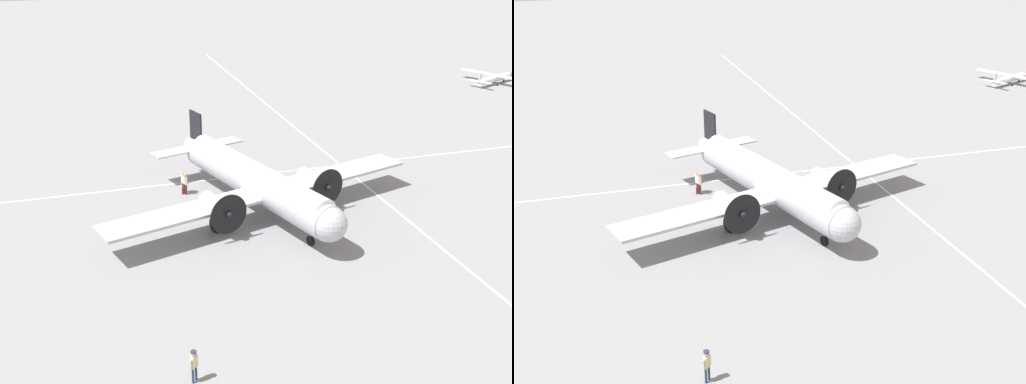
{
  "view_description": "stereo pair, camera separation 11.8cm",
  "coord_description": "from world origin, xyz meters",
  "views": [
    {
      "loc": [
        -12.55,
        -41.18,
        19.74
      ],
      "look_at": [
        0.0,
        0.0,
        1.56
      ],
      "focal_mm": 45.0,
      "sensor_mm": 36.0,
      "label": 1
    },
    {
      "loc": [
        -12.43,
        -41.21,
        19.74
      ],
      "look_at": [
        0.0,
        0.0,
        1.56
      ],
      "focal_mm": 45.0,
      "sensor_mm": 36.0,
      "label": 2
    }
  ],
  "objects": [
    {
      "name": "apron_line_eastwest",
      "position": [
        0.0,
        7.15,
        0.0
      ],
      "size": [
        120.0,
        0.16,
        0.01
      ],
      "color": "silver",
      "rests_on": "ground_plane"
    },
    {
      "name": "suitcase_near_door",
      "position": [
        -4.42,
        4.79,
        0.3
      ],
      "size": [
        0.38,
        0.12,
        0.63
      ],
      "color": "maroon",
      "rests_on": "ground_plane"
    },
    {
      "name": "light_aircraft_taxiing",
      "position": [
        41.84,
        29.36,
        0.83
      ],
      "size": [
        7.69,
        9.93,
        1.99
      ],
      "rotation": [
        0.0,
        0.0,
        0.4
      ],
      "color": "white",
      "rests_on": "ground_plane"
    },
    {
      "name": "ramp_agent",
      "position": [
        -4.43,
        4.96,
        1.12
      ],
      "size": [
        0.32,
        0.6,
        1.82
      ],
      "rotation": [
        0.0,
        0.0,
        5.02
      ],
      "color": "#473D2D",
      "rests_on": "ground_plane"
    },
    {
      "name": "apron_line_northsouth",
      "position": [
        9.99,
        0.0,
        0.0
      ],
      "size": [
        0.16,
        120.0,
        0.01
      ],
      "color": "silver",
      "rests_on": "ground_plane"
    },
    {
      "name": "airliner_main",
      "position": [
        0.11,
        -0.36,
        2.43
      ],
      "size": [
        24.39,
        19.39,
        5.49
      ],
      "rotation": [
        0.0,
        0.0,
        5.0
      ],
      "color": "#ADB2BC",
      "rests_on": "ground_plane"
    },
    {
      "name": "passenger_boarding",
      "position": [
        -4.3,
        4.77,
        1.09
      ],
      "size": [
        0.28,
        0.6,
        1.77
      ],
      "rotation": [
        0.0,
        0.0,
        4.88
      ],
      "color": "#2D2D33",
      "rests_on": "ground_plane"
    },
    {
      "name": "ground_plane",
      "position": [
        0.0,
        0.0,
        0.0
      ],
      "size": [
        300.0,
        300.0,
        0.0
      ],
      "primitive_type": "plane",
      "color": "gray"
    },
    {
      "name": "crew_foreground",
      "position": [
        -8.26,
        -17.34,
        1.08
      ],
      "size": [
        0.45,
        0.42,
        1.71
      ],
      "rotation": [
        0.0,
        0.0,
        0.74
      ],
      "color": "navy",
      "rests_on": "ground_plane"
    }
  ]
}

